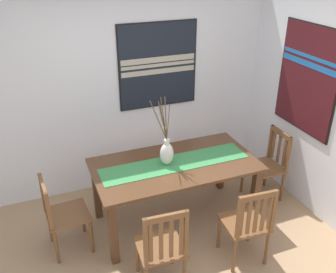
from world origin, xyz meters
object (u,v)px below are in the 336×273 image
(centerpiece_vase, at_px, (167,151))
(painting_on_back_wall, at_px, (158,65))
(dining_table, at_px, (175,172))
(chair_3, at_px, (268,164))
(chair_2, at_px, (62,214))
(painting_on_side_wall, at_px, (308,79))
(chair_0, at_px, (248,223))
(chair_1, at_px, (162,247))

(centerpiece_vase, distance_m, painting_on_back_wall, 1.23)
(dining_table, distance_m, chair_3, 1.30)
(chair_3, xyz_separation_m, painting_on_back_wall, (-1.09, 1.00, 1.12))
(dining_table, bearing_deg, painting_on_back_wall, 79.67)
(dining_table, bearing_deg, chair_3, 1.18)
(dining_table, xyz_separation_m, chair_2, (-1.26, -0.01, -0.21))
(painting_on_side_wall, bearing_deg, painting_on_back_wall, 143.76)
(dining_table, xyz_separation_m, chair_3, (1.28, 0.03, -0.20))
(centerpiece_vase, distance_m, chair_0, 1.12)
(dining_table, height_order, painting_on_side_wall, painting_on_side_wall)
(chair_0, height_order, chair_2, chair_0)
(chair_0, relative_size, chair_3, 1.01)
(chair_0, relative_size, chair_2, 1.05)
(painting_on_back_wall, relative_size, painting_on_side_wall, 0.87)
(centerpiece_vase, height_order, chair_3, centerpiece_vase)
(chair_0, bearing_deg, chair_2, 153.16)
(chair_0, distance_m, painting_on_side_wall, 1.81)
(chair_1, relative_size, painting_on_side_wall, 0.77)
(centerpiece_vase, relative_size, painting_on_back_wall, 0.71)
(chair_2, height_order, painting_on_side_wall, painting_on_side_wall)
(chair_1, bearing_deg, centerpiece_vase, 66.05)
(dining_table, xyz_separation_m, painting_on_back_wall, (0.19, 1.02, 0.92))
(chair_1, relative_size, chair_2, 1.08)
(chair_0, xyz_separation_m, painting_on_side_wall, (1.20, 0.83, 1.08))
(painting_on_back_wall, bearing_deg, painting_on_side_wall, -36.24)
(chair_2, bearing_deg, centerpiece_vase, 1.42)
(painting_on_back_wall, bearing_deg, dining_table, -100.33)
(dining_table, xyz_separation_m, centerpiece_vase, (-0.09, 0.02, 0.27))
(painting_on_side_wall, bearing_deg, dining_table, 178.93)
(painting_on_back_wall, bearing_deg, chair_0, -82.89)
(chair_2, bearing_deg, chair_0, -26.84)
(dining_table, distance_m, centerpiece_vase, 0.29)
(painting_on_side_wall, bearing_deg, chair_2, 179.59)
(centerpiece_vase, bearing_deg, dining_table, -11.56)
(centerpiece_vase, xyz_separation_m, painting_on_back_wall, (0.28, 1.00, 0.65))
(chair_3, bearing_deg, painting_on_side_wall, -9.42)
(chair_2, bearing_deg, chair_3, 0.82)
(dining_table, xyz_separation_m, chair_0, (0.42, -0.86, -0.19))
(chair_2, xyz_separation_m, chair_3, (2.54, 0.04, 0.01))
(chair_2, bearing_deg, painting_on_side_wall, -0.41)
(chair_3, bearing_deg, chair_0, -134.13)
(dining_table, xyz_separation_m, painting_on_side_wall, (1.62, -0.03, 0.89))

